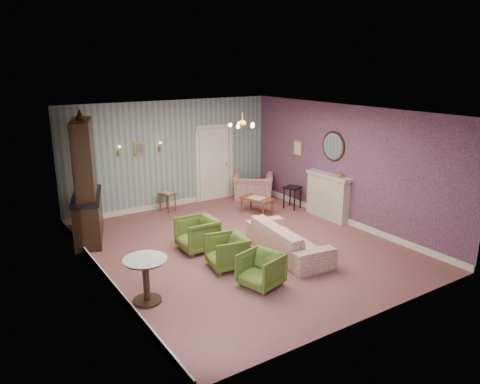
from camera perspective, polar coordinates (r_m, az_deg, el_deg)
floor at (r=10.02m, az=0.29°, el=-6.76°), size 7.00×7.00×0.00m
ceiling at (r=9.30m, az=0.32°, el=9.98°), size 7.00×7.00×0.00m
wall_back at (r=12.56m, az=-8.54°, el=4.63°), size 6.00×0.00×6.00m
wall_front at (r=7.03m, az=16.24°, el=-4.75°), size 6.00×0.00×6.00m
wall_left at (r=8.35m, az=-17.16°, el=-1.58°), size 0.00×7.00×7.00m
wall_right at (r=11.44m, az=12.98°, el=3.31°), size 0.00×7.00×7.00m
wall_right_floral at (r=11.43m, az=12.93°, el=3.31°), size 0.00×7.00×7.00m
door at (r=13.17m, az=-3.26°, el=3.66°), size 1.12×0.12×2.16m
olive_chair_a at (r=8.21m, az=2.61°, el=-9.45°), size 0.78×0.81×0.69m
olive_chair_b at (r=8.90m, az=-1.65°, el=-7.26°), size 0.76×0.80×0.72m
olive_chair_c at (r=9.73m, az=-5.34°, el=-5.06°), size 0.74×0.78×0.78m
sofa_chintz at (r=9.54m, az=6.01°, el=-5.23°), size 0.93×2.28×0.87m
wingback_chair at (r=13.26m, az=1.66°, el=1.14°), size 1.33×1.25×0.98m
dresser at (r=10.54m, az=-18.79°, el=1.68°), size 1.10×1.81×2.85m
fireplace at (r=11.83m, az=10.87°, el=-0.51°), size 0.30×1.40×1.16m
mantel_vase at (r=11.37m, az=12.35°, el=2.16°), size 0.15×0.15×0.15m
oval_mirror at (r=11.61m, az=11.55°, el=5.59°), size 0.04×0.76×0.84m
framed_print at (r=12.64m, az=7.24°, el=5.45°), size 0.04×0.34×0.42m
coffee_table at (r=12.06m, az=2.12°, el=-1.71°), size 0.70×0.95×0.44m
side_table_black at (r=12.54m, az=6.52°, el=-0.69°), size 0.52×0.52×0.61m
pedestal_table at (r=7.82m, az=-11.61°, el=-10.71°), size 0.88×0.88×0.79m
nesting_table at (r=12.40m, az=-9.00°, el=-1.16°), size 0.44×0.49×0.54m
gilt_mirror_back at (r=12.14m, az=-12.38°, el=5.26°), size 0.28×0.06×0.36m
sconce_left at (r=11.94m, az=-14.82°, el=4.93°), size 0.16×0.12×0.30m
sconce_right at (r=12.32m, az=-9.95°, el=5.54°), size 0.16×0.12×0.30m
chandelier at (r=9.33m, az=0.31°, el=8.33°), size 0.56×0.56×0.36m
burgundy_cushion at (r=13.12m, az=1.85°, el=0.94°), size 0.41×0.28×0.39m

